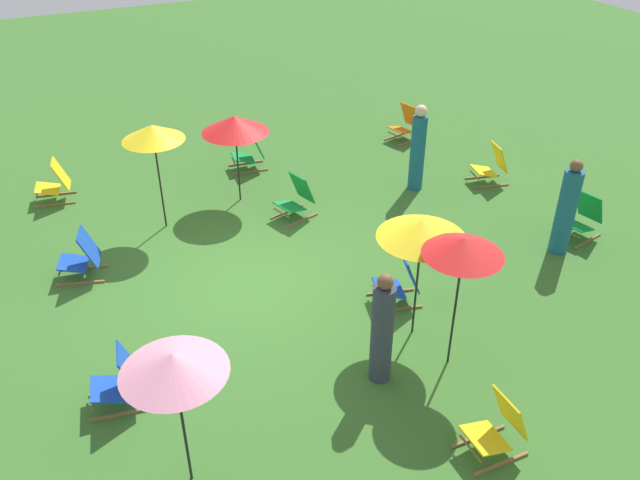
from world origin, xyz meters
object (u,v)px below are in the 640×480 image
at_px(deckchair_2, 55,183).
at_px(person_0, 418,149).
at_px(deckchair_3, 583,218).
at_px(person_2, 382,331).
at_px(deckchair_5, 296,199).
at_px(deckchair_11, 406,124).
at_px(umbrella_4, 153,133).
at_px(umbrella_2, 235,124).
at_px(umbrella_0, 173,363).
at_px(deckchair_0, 250,152).
at_px(umbrella_1, 422,229).
at_px(person_1, 566,210).
at_px(deckchair_6, 120,381).
at_px(umbrella_3, 464,247).
at_px(deckchair_10, 82,257).
at_px(deckchair_4, 399,282).
at_px(deckchair_7, 497,428).
at_px(deckchair_8, 491,166).

relative_size(deckchair_2, person_0, 0.47).
bearing_deg(deckchair_3, person_2, -84.48).
xyz_separation_m(deckchair_5, deckchair_11, (-2.20, 3.73, 0.00)).
xyz_separation_m(umbrella_4, person_2, (5.06, 1.60, -1.05)).
bearing_deg(deckchair_11, umbrella_4, -90.26).
bearing_deg(umbrella_2, umbrella_0, -24.26).
xyz_separation_m(deckchair_0, umbrella_1, (6.07, 0.26, 1.38)).
relative_size(umbrella_4, person_1, 1.15).
bearing_deg(deckchair_6, deckchair_0, 155.53).
xyz_separation_m(deckchair_11, umbrella_3, (6.72, -3.44, 1.51)).
distance_m(deckchair_0, deckchair_10, 4.62).
height_order(deckchair_0, person_1, person_1).
height_order(deckchair_4, umbrella_0, umbrella_0).
bearing_deg(umbrella_4, deckchair_11, 104.07).
bearing_deg(umbrella_0, deckchair_0, 155.01).
relative_size(deckchair_7, person_1, 0.48).
height_order(deckchair_0, deckchair_10, same).
height_order(deckchair_3, deckchair_10, same).
xyz_separation_m(deckchair_4, deckchair_8, (-2.63, 3.77, 0.00)).
xyz_separation_m(deckchair_2, deckchair_6, (5.95, 0.11, 0.00)).
distance_m(deckchair_2, umbrella_4, 2.91).
distance_m(deckchair_3, umbrella_4, 7.60).
distance_m(umbrella_2, person_2, 5.48).
distance_m(deckchair_8, umbrella_2, 5.25).
relative_size(deckchair_8, umbrella_0, 0.45).
distance_m(person_0, person_2, 5.50).
bearing_deg(deckchair_4, umbrella_3, 12.26).
relative_size(deckchair_6, umbrella_0, 0.45).
relative_size(umbrella_2, person_0, 0.99).
xyz_separation_m(deckchair_8, deckchair_10, (-0.11, -8.03, 0.00)).
height_order(deckchair_6, umbrella_2, umbrella_2).
bearing_deg(deckchair_0, deckchair_8, 64.42).
height_order(deckchair_3, deckchair_5, same).
relative_size(umbrella_0, umbrella_3, 0.93).
distance_m(deckchair_6, deckchair_11, 9.42).
distance_m(deckchair_5, person_1, 4.72).
relative_size(deckchair_4, person_2, 0.52).
height_order(deckchair_7, umbrella_3, umbrella_3).
bearing_deg(deckchair_5, umbrella_4, -122.67).
xyz_separation_m(deckchair_2, umbrella_2, (1.51, 3.23, 1.21)).
xyz_separation_m(deckchair_6, person_1, (-0.36, 7.46, 0.44)).
xyz_separation_m(deckchair_8, person_1, (2.59, -0.54, 0.44)).
relative_size(deckchair_3, deckchair_4, 0.98).
bearing_deg(person_2, umbrella_4, 65.39).
height_order(deckchair_7, umbrella_0, umbrella_0).
xyz_separation_m(deckchair_8, person_0, (-0.44, -1.52, 0.48)).
relative_size(deckchair_11, person_1, 0.50).
bearing_deg(deckchair_8, deckchair_0, -109.99).
distance_m(deckchair_2, umbrella_3, 8.41).
bearing_deg(person_1, deckchair_2, 54.01).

